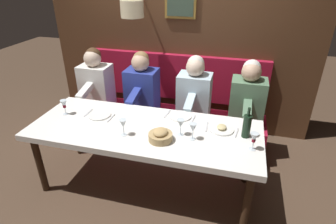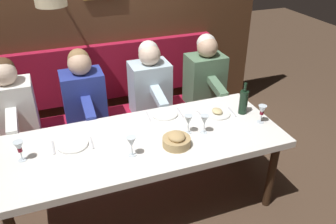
{
  "view_description": "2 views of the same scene",
  "coord_description": "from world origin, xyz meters",
  "px_view_note": "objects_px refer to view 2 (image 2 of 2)",
  "views": [
    {
      "loc": [
        -2.21,
        -0.83,
        2.15
      ],
      "look_at": [
        0.05,
        -0.23,
        0.92
      ],
      "focal_mm": 29.64,
      "sensor_mm": 36.0,
      "label": 1
    },
    {
      "loc": [
        -2.2,
        0.61,
        2.3
      ],
      "look_at": [
        0.05,
        -0.23,
        0.92
      ],
      "focal_mm": 36.61,
      "sensor_mm": 36.0,
      "label": 2
    }
  ],
  "objects_px": {
    "wine_glass_2": "(262,111)",
    "wine_glass_1": "(188,121)",
    "diner_nearest": "(205,73)",
    "diner_near": "(150,81)",
    "dining_table": "(144,146)",
    "diner_far": "(11,103)",
    "diner_middle": "(83,92)",
    "wine_glass_4": "(204,120)",
    "bread_bowl": "(176,140)",
    "wine_glass_3": "(131,143)",
    "wine_bottle": "(244,102)",
    "wine_glass_0": "(19,147)"
  },
  "relations": [
    {
      "from": "wine_glass_3",
      "to": "diner_far",
      "type": "bearing_deg",
      "value": 38.86
    },
    {
      "from": "wine_glass_2",
      "to": "wine_glass_3",
      "type": "height_order",
      "value": "same"
    },
    {
      "from": "dining_table",
      "to": "wine_glass_1",
      "type": "distance_m",
      "value": 0.42
    },
    {
      "from": "dining_table",
      "to": "wine_glass_2",
      "type": "xyz_separation_m",
      "value": [
        -0.1,
        -1.03,
        0.18
      ]
    },
    {
      "from": "dining_table",
      "to": "bread_bowl",
      "type": "height_order",
      "value": "bread_bowl"
    },
    {
      "from": "diner_near",
      "to": "bread_bowl",
      "type": "xyz_separation_m",
      "value": [
        -1.05,
        0.12,
        -0.03
      ]
    },
    {
      "from": "diner_middle",
      "to": "wine_glass_2",
      "type": "distance_m",
      "value": 1.69
    },
    {
      "from": "wine_glass_2",
      "to": "diner_far",
      "type": "bearing_deg",
      "value": 64.01
    },
    {
      "from": "diner_near",
      "to": "wine_glass_0",
      "type": "height_order",
      "value": "diner_near"
    },
    {
      "from": "wine_glass_2",
      "to": "wine_glass_4",
      "type": "distance_m",
      "value": 0.53
    },
    {
      "from": "wine_glass_3",
      "to": "wine_glass_0",
      "type": "bearing_deg",
      "value": 73.76
    },
    {
      "from": "dining_table",
      "to": "wine_bottle",
      "type": "height_order",
      "value": "wine_bottle"
    },
    {
      "from": "diner_far",
      "to": "wine_glass_4",
      "type": "height_order",
      "value": "diner_far"
    },
    {
      "from": "wine_glass_0",
      "to": "wine_glass_1",
      "type": "height_order",
      "value": "same"
    },
    {
      "from": "bread_bowl",
      "to": "diner_near",
      "type": "bearing_deg",
      "value": -6.56
    },
    {
      "from": "diner_middle",
      "to": "wine_glass_4",
      "type": "distance_m",
      "value": 1.28
    },
    {
      "from": "diner_nearest",
      "to": "diner_near",
      "type": "relative_size",
      "value": 1.0
    },
    {
      "from": "diner_middle",
      "to": "wine_glass_2",
      "type": "bearing_deg",
      "value": -125.69
    },
    {
      "from": "wine_glass_2",
      "to": "wine_bottle",
      "type": "xyz_separation_m",
      "value": [
        0.2,
        0.06,
        0.0
      ]
    },
    {
      "from": "diner_nearest",
      "to": "wine_glass_0",
      "type": "height_order",
      "value": "diner_nearest"
    },
    {
      "from": "diner_far",
      "to": "diner_middle",
      "type": "bearing_deg",
      "value": -90.0
    },
    {
      "from": "bread_bowl",
      "to": "wine_glass_3",
      "type": "bearing_deg",
      "value": 90.55
    },
    {
      "from": "diner_middle",
      "to": "bread_bowl",
      "type": "xyz_separation_m",
      "value": [
        -1.05,
        -0.56,
        -0.03
      ]
    },
    {
      "from": "wine_glass_3",
      "to": "wine_glass_4",
      "type": "relative_size",
      "value": 1.0
    },
    {
      "from": "wine_glass_4",
      "to": "wine_bottle",
      "type": "xyz_separation_m",
      "value": [
        0.17,
        -0.47,
        -0.0
      ]
    },
    {
      "from": "wine_glass_4",
      "to": "bread_bowl",
      "type": "height_order",
      "value": "wine_glass_4"
    },
    {
      "from": "wine_glass_0",
      "to": "bread_bowl",
      "type": "bearing_deg",
      "value": -101.09
    },
    {
      "from": "diner_nearest",
      "to": "wine_bottle",
      "type": "relative_size",
      "value": 2.64
    },
    {
      "from": "wine_glass_4",
      "to": "diner_middle",
      "type": "bearing_deg",
      "value": 41.13
    },
    {
      "from": "diner_nearest",
      "to": "wine_glass_1",
      "type": "bearing_deg",
      "value": 146.89
    },
    {
      "from": "wine_glass_3",
      "to": "bread_bowl",
      "type": "bearing_deg",
      "value": -89.45
    },
    {
      "from": "wine_glass_4",
      "to": "bread_bowl",
      "type": "bearing_deg",
      "value": 108.11
    },
    {
      "from": "diner_middle",
      "to": "diner_nearest",
      "type": "bearing_deg",
      "value": -90.0
    },
    {
      "from": "wine_glass_1",
      "to": "wine_glass_4",
      "type": "distance_m",
      "value": 0.13
    },
    {
      "from": "diner_nearest",
      "to": "diner_middle",
      "type": "height_order",
      "value": "same"
    },
    {
      "from": "diner_middle",
      "to": "wine_glass_4",
      "type": "bearing_deg",
      "value": -138.87
    },
    {
      "from": "diner_far",
      "to": "wine_glass_0",
      "type": "height_order",
      "value": "diner_far"
    },
    {
      "from": "diner_near",
      "to": "wine_glass_0",
      "type": "xyz_separation_m",
      "value": [
        -0.83,
        1.25,
        0.04
      ]
    },
    {
      "from": "wine_glass_4",
      "to": "wine_bottle",
      "type": "relative_size",
      "value": 0.55
    },
    {
      "from": "wine_glass_2",
      "to": "wine_glass_1",
      "type": "bearing_deg",
      "value": 84.07
    },
    {
      "from": "wine_glass_1",
      "to": "wine_glass_4",
      "type": "bearing_deg",
      "value": -109.79
    },
    {
      "from": "wine_glass_2",
      "to": "wine_glass_4",
      "type": "height_order",
      "value": "same"
    },
    {
      "from": "diner_near",
      "to": "wine_glass_1",
      "type": "relative_size",
      "value": 4.82
    },
    {
      "from": "wine_glass_2",
      "to": "dining_table",
      "type": "bearing_deg",
      "value": 84.24
    },
    {
      "from": "diner_nearest",
      "to": "wine_glass_2",
      "type": "distance_m",
      "value": 0.99
    },
    {
      "from": "dining_table",
      "to": "diner_nearest",
      "type": "xyz_separation_m",
      "value": [
        0.88,
        -0.97,
        0.14
      ]
    },
    {
      "from": "bread_bowl",
      "to": "wine_bottle",
      "type": "bearing_deg",
      "value": -70.58
    },
    {
      "from": "dining_table",
      "to": "wine_bottle",
      "type": "bearing_deg",
      "value": -84.52
    },
    {
      "from": "wine_glass_0",
      "to": "diner_near",
      "type": "bearing_deg",
      "value": -56.38
    },
    {
      "from": "dining_table",
      "to": "wine_glass_2",
      "type": "distance_m",
      "value": 1.05
    }
  ]
}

